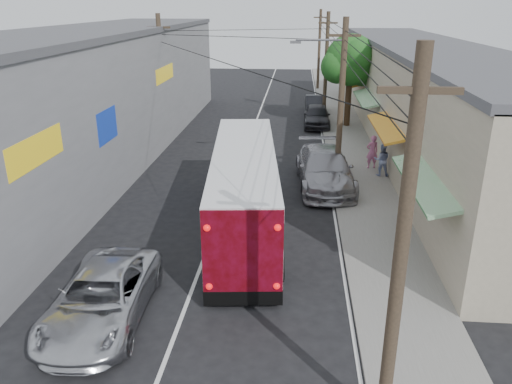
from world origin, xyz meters
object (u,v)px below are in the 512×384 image
jeepney (102,297)px  pedestrian_near (372,152)px  coach_bus (244,189)px  parked_car_far (315,105)px  pedestrian_far (382,160)px  parked_car_mid (317,116)px  parked_suv (325,169)px

jeepney → pedestrian_near: 17.46m
coach_bus → parked_car_far: bearing=75.9°
parked_car_far → jeepney: bearing=-105.1°
jeepney → pedestrian_far: pedestrian_far is taller
coach_bus → parked_car_mid: coach_bus is taller
jeepney → parked_suv: bearing=58.1°
pedestrian_near → parked_suv: bearing=34.1°
pedestrian_near → parked_car_mid: bearing=-88.3°
jeepney → parked_car_far: 30.12m
parked_car_far → parked_car_mid: bearing=-92.0°
coach_bus → parked_car_far: (3.41, 22.84, -0.98)m
coach_bus → jeepney: 7.40m
parked_suv → parked_car_mid: bearing=85.9°
pedestrian_near → pedestrian_far: size_ratio=1.08×
jeepney → pedestrian_far: (9.79, 13.42, 0.22)m
parked_suv → pedestrian_far: (3.00, 1.63, 0.04)m
parked_car_mid → coach_bus: bearing=-100.4°
coach_bus → jeepney: coach_bus is taller
parked_suv → pedestrian_far: 3.41m
parked_car_mid → pedestrian_near: 10.46m
parked_car_mid → parked_car_far: parked_car_mid is taller
coach_bus → parked_suv: 6.33m
pedestrian_far → pedestrian_near: bearing=-73.5°
coach_bus → pedestrian_near: coach_bus is taller
pedestrian_far → parked_suv: bearing=30.2°
parked_suv → parked_car_far: 17.56m
parked_suv → pedestrian_far: bearing=24.5°
jeepney → parked_car_far: bearing=75.0°
parked_car_mid → pedestrian_near: (2.67, -10.12, 0.23)m
parked_car_far → pedestrian_far: (3.00, -15.93, 0.25)m
parked_car_far → pedestrian_near: (2.67, -14.68, 0.31)m
pedestrian_near → pedestrian_far: (0.33, -1.25, -0.06)m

